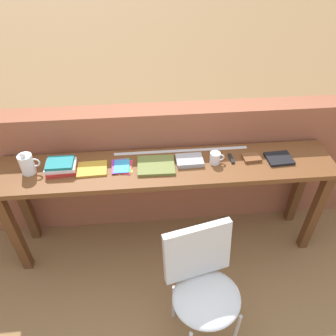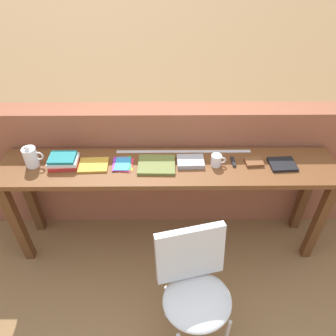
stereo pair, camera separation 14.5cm
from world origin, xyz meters
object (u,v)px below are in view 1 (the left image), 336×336
object	(u,v)px
chair_white_moulded	(203,282)
multitool_folded	(231,159)
mug	(215,158)
pamphlet_pile_colourful	(122,166)
book_open_centre	(156,165)
book_repair_rightmost	(279,158)
leather_journal_brown	(251,158)
magazine_cycling	(92,169)
pitcher_white	(27,164)
book_stack_leftmost	(61,166)

from	to	relation	value
chair_white_moulded	multitool_folded	distance (m)	0.92
mug	pamphlet_pile_colourful	bearing A→B (deg)	179.36
mug	multitool_folded	distance (m)	0.14
book_open_centre	book_repair_rightmost	distance (m)	0.93
chair_white_moulded	leather_journal_brown	bearing A→B (deg)	58.41
book_open_centre	magazine_cycling	bearing A→B (deg)	-179.40
chair_white_moulded	pitcher_white	size ratio (longest dim) A/B	4.85
chair_white_moulded	magazine_cycling	xyz separation A→B (m)	(-0.71, 0.75, 0.36)
magazine_cycling	book_open_centre	distance (m)	0.46
book_open_centre	multitool_folded	size ratio (longest dim) A/B	2.46
chair_white_moulded	magazine_cycling	world-z (taller)	magazine_cycling
pitcher_white	leather_journal_brown	size ratio (longest dim) A/B	1.41
mug	leather_journal_brown	distance (m)	0.29
magazine_cycling	multitool_folded	distance (m)	1.03
chair_white_moulded	book_stack_leftmost	size ratio (longest dim) A/B	4.00
pitcher_white	mug	bearing A→B (deg)	-0.43
pitcher_white	leather_journal_brown	world-z (taller)	pitcher_white
book_stack_leftmost	leather_journal_brown	xyz separation A→B (m)	(1.40, 0.01, -0.03)
pamphlet_pile_colourful	mug	distance (m)	0.69
chair_white_moulded	pamphlet_pile_colourful	world-z (taller)	pamphlet_pile_colourful
magazine_cycling	mug	distance (m)	0.90
multitool_folded	leather_journal_brown	distance (m)	0.15
pitcher_white	magazine_cycling	world-z (taller)	pitcher_white
book_open_centre	leather_journal_brown	bearing A→B (deg)	3.22
book_open_centre	multitool_folded	xyz separation A→B (m)	(0.57, 0.03, -0.00)
pitcher_white	pamphlet_pile_colourful	xyz separation A→B (m)	(0.66, -0.00, -0.07)
chair_white_moulded	book_stack_leftmost	xyz separation A→B (m)	(-0.93, 0.76, 0.39)
magazine_cycling	leather_journal_brown	world-z (taller)	leather_journal_brown
mug	multitool_folded	size ratio (longest dim) A/B	1.00
pitcher_white	magazine_cycling	xyz separation A→B (m)	(0.44, -0.01, -0.07)
mug	magazine_cycling	bearing A→B (deg)	-179.92
chair_white_moulded	pitcher_white	xyz separation A→B (m)	(-1.15, 0.76, 0.43)
book_stack_leftmost	mug	distance (m)	1.12
chair_white_moulded	book_stack_leftmost	distance (m)	1.26
magazine_cycling	multitool_folded	xyz separation A→B (m)	(1.03, 0.03, 0.00)
book_stack_leftmost	leather_journal_brown	size ratio (longest dim) A/B	1.71
book_stack_leftmost	magazine_cycling	size ratio (longest dim) A/B	1.05
book_open_centre	leather_journal_brown	xyz separation A→B (m)	(0.72, 0.02, 0.00)
pitcher_white	book_open_centre	bearing A→B (deg)	-1.05
magazine_cycling	chair_white_moulded	bearing A→B (deg)	-48.73
pamphlet_pile_colourful	pitcher_white	bearing A→B (deg)	179.78
leather_journal_brown	book_repair_rightmost	world-z (taller)	leather_journal_brown
leather_journal_brown	magazine_cycling	bearing A→B (deg)	177.16
pitcher_white	book_repair_rightmost	distance (m)	1.83
pamphlet_pile_colourful	book_open_centre	bearing A→B (deg)	-3.29
pamphlet_pile_colourful	multitool_folded	bearing A→B (deg)	1.36
book_repair_rightmost	book_open_centre	bearing A→B (deg)	176.73
magazine_cycling	multitool_folded	size ratio (longest dim) A/B	1.94
pamphlet_pile_colourful	leather_journal_brown	size ratio (longest dim) A/B	1.44
magazine_cycling	book_open_centre	bearing A→B (deg)	-2.69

